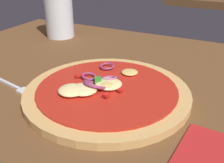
% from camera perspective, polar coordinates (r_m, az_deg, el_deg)
% --- Properties ---
extents(dining_table, '(1.12, 0.81, 0.04)m').
position_cam_1_polar(dining_table, '(0.48, 5.09, -5.85)').
color(dining_table, brown).
rests_on(dining_table, ground).
extents(pizza, '(0.30, 0.30, 0.04)m').
position_cam_1_polar(pizza, '(0.48, -1.26, -2.13)').
color(pizza, tan).
rests_on(pizza, dining_table).
extents(fork, '(0.18, 0.05, 0.01)m').
position_cam_1_polar(fork, '(0.55, -21.19, -0.63)').
color(fork, silver).
rests_on(fork, dining_table).
extents(beer_glass, '(0.08, 0.08, 0.13)m').
position_cam_1_polar(beer_glass, '(0.82, -11.34, 13.51)').
color(beer_glass, silver).
rests_on(beer_glass, dining_table).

